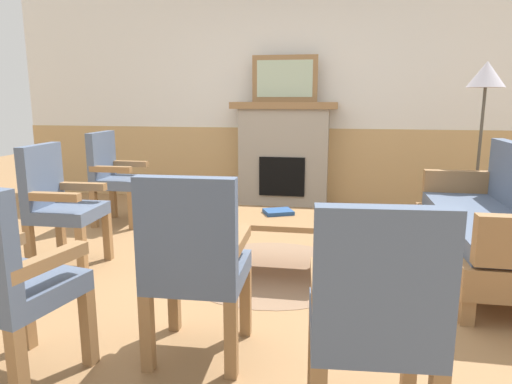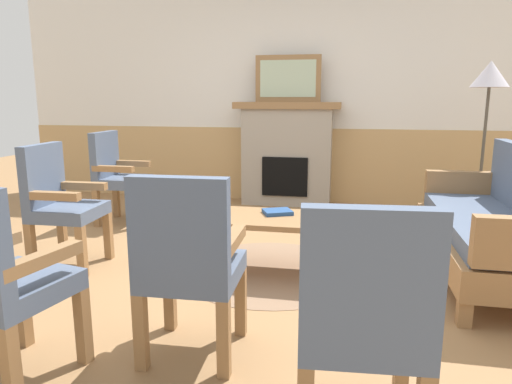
# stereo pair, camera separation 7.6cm
# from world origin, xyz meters

# --- Properties ---
(ground_plane) EXTENTS (14.00, 14.00, 0.00)m
(ground_plane) POSITION_xyz_m (0.00, 0.00, 0.00)
(ground_plane) COLOR #997047
(wall_back) EXTENTS (7.20, 0.14, 2.70)m
(wall_back) POSITION_xyz_m (0.00, 2.60, 1.31)
(wall_back) COLOR white
(wall_back) RESTS_ON ground_plane
(fireplace) EXTENTS (1.30, 0.44, 1.28)m
(fireplace) POSITION_xyz_m (0.00, 2.35, 0.65)
(fireplace) COLOR #A39989
(fireplace) RESTS_ON ground_plane
(framed_picture) EXTENTS (0.80, 0.04, 0.56)m
(framed_picture) POSITION_xyz_m (0.00, 2.35, 1.56)
(framed_picture) COLOR olive
(framed_picture) RESTS_ON fireplace
(couch) EXTENTS (0.70, 1.80, 0.98)m
(couch) POSITION_xyz_m (1.81, 0.16, 0.40)
(couch) COLOR olive
(couch) RESTS_ON ground_plane
(coffee_table) EXTENTS (0.96, 0.56, 0.44)m
(coffee_table) POSITION_xyz_m (0.19, -0.02, 0.39)
(coffee_table) COLOR olive
(coffee_table) RESTS_ON ground_plane
(round_rug) EXTENTS (1.42, 1.42, 0.01)m
(round_rug) POSITION_xyz_m (0.19, -0.02, 0.00)
(round_rug) COLOR #896B51
(round_rug) RESTS_ON ground_plane
(book_on_table) EXTENTS (0.27, 0.25, 0.03)m
(book_on_table) POSITION_xyz_m (0.23, 0.07, 0.46)
(book_on_table) COLOR navy
(book_on_table) RESTS_ON coffee_table
(armchair_near_fireplace) EXTENTS (0.49, 0.49, 0.98)m
(armchair_near_fireplace) POSITION_xyz_m (-1.47, -0.22, 0.54)
(armchair_near_fireplace) COLOR olive
(armchair_near_fireplace) RESTS_ON ground_plane
(armchair_by_window_left) EXTENTS (0.48, 0.48, 0.98)m
(armchair_by_window_left) POSITION_xyz_m (-1.67, 1.10, 0.54)
(armchair_by_window_left) COLOR olive
(armchair_by_window_left) RESTS_ON ground_plane
(armchair_front_center) EXTENTS (0.52, 0.52, 0.98)m
(armchair_front_center) POSITION_xyz_m (0.83, -1.77, 0.54)
(armchair_front_center) COLOR olive
(armchair_front_center) RESTS_ON ground_plane
(armchair_corner_left) EXTENTS (0.50, 0.50, 0.98)m
(armchair_corner_left) POSITION_xyz_m (-0.01, -1.32, 0.54)
(armchair_corner_left) COLOR olive
(armchair_corner_left) RESTS_ON ground_plane
(floor_lamp_by_couch) EXTENTS (0.36, 0.36, 1.68)m
(floor_lamp_by_couch) POSITION_xyz_m (2.06, 1.51, 1.45)
(floor_lamp_by_couch) COLOR #332D28
(floor_lamp_by_couch) RESTS_ON ground_plane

